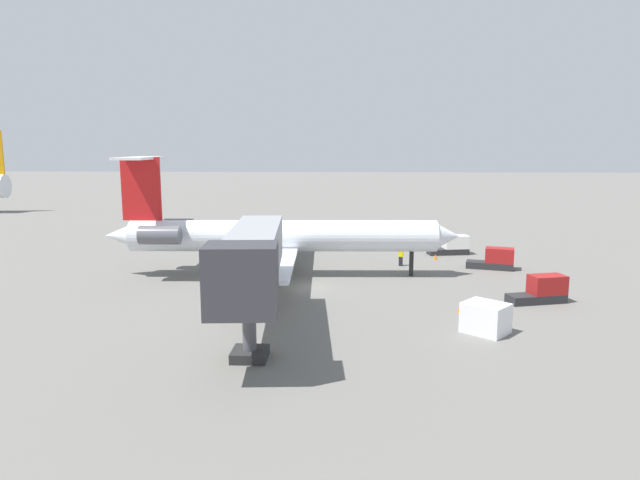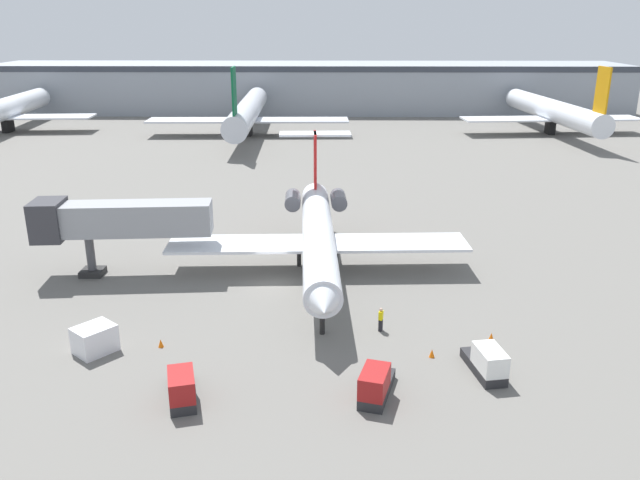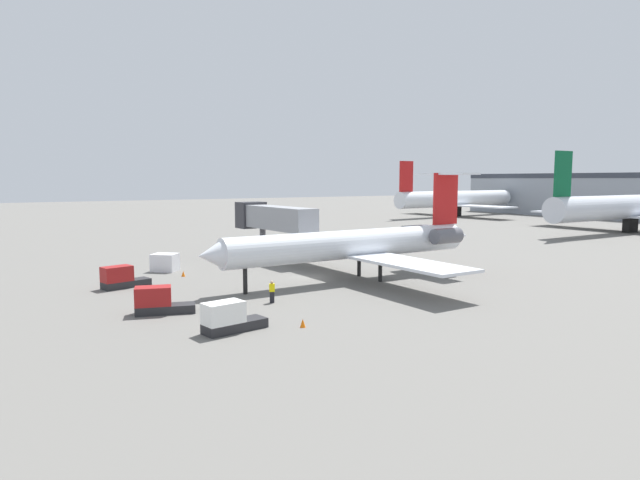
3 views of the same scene
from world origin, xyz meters
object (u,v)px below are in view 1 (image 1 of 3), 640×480
at_px(traffic_cone_near, 460,308).
at_px(traffic_cone_mid, 435,257).
at_px(cargo_container_uld, 486,318).
at_px(ground_crew_marshaller, 401,257).
at_px(baggage_tug_trailing, 452,246).
at_px(regional_jet, 272,235).
at_px(baggage_tug_lead, 542,290).
at_px(jet_bridge, 252,260).
at_px(baggage_tug_spare, 495,260).
at_px(traffic_cone_far, 407,249).

bearing_deg(traffic_cone_near, traffic_cone_mid, -3.60).
relative_size(cargo_container_uld, traffic_cone_mid, 5.55).
height_order(ground_crew_marshaller, baggage_tug_trailing, baggage_tug_trailing).
relative_size(regional_jet, baggage_tug_lead, 6.96).
xyz_separation_m(jet_bridge, baggage_tug_lead, (9.52, -18.57, -3.88)).
bearing_deg(cargo_container_uld, jet_bridge, 102.04).
bearing_deg(jet_bridge, regional_jet, 4.05).
xyz_separation_m(regional_jet, baggage_tug_spare, (3.52, -19.29, -2.60)).
xyz_separation_m(baggage_tug_spare, traffic_cone_mid, (3.87, 4.61, -0.56)).
bearing_deg(traffic_cone_near, regional_jet, 53.76).
distance_m(regional_jet, baggage_tug_spare, 19.78).
xyz_separation_m(traffic_cone_near, traffic_cone_mid, (17.35, -1.09, 0.00)).
distance_m(jet_bridge, baggage_tug_lead, 21.22).
bearing_deg(traffic_cone_mid, jet_bridge, 150.78).
height_order(baggage_tug_trailing, traffic_cone_near, baggage_tug_trailing).
bearing_deg(baggage_tug_lead, cargo_container_uld, 140.77).
distance_m(regional_jet, jet_bridge, 16.83).
height_order(jet_bridge, baggage_tug_spare, jet_bridge).
relative_size(baggage_tug_lead, cargo_container_uld, 1.38).
xyz_separation_m(baggage_tug_lead, cargo_container_uld, (-6.73, 5.50, 0.05)).
relative_size(baggage_tug_trailing, cargo_container_uld, 1.37).
xyz_separation_m(baggage_tug_trailing, traffic_cone_far, (1.36, 4.38, -0.56)).
height_order(ground_crew_marshaller, traffic_cone_far, ground_crew_marshaller).
relative_size(regional_jet, traffic_cone_mid, 53.49).
bearing_deg(traffic_cone_near, baggage_tug_trailing, -8.98).
distance_m(traffic_cone_mid, traffic_cone_far, 4.83).
distance_m(baggage_tug_lead, baggage_tug_trailing, 17.76).
relative_size(regional_jet, cargo_container_uld, 9.63).
relative_size(baggage_tug_trailing, baggage_tug_spare, 0.99).
bearing_deg(baggage_tug_spare, traffic_cone_far, 40.25).
bearing_deg(traffic_cone_near, baggage_tug_spare, -22.94).
relative_size(baggage_tug_spare, cargo_container_uld, 1.38).
bearing_deg(regional_jet, baggage_tug_spare, -79.67).
xyz_separation_m(regional_jet, traffic_cone_near, (-9.96, -13.59, -3.16)).
distance_m(jet_bridge, traffic_cone_near, 14.82).
relative_size(regional_jet, baggage_tug_spare, 6.95).
height_order(baggage_tug_spare, cargo_container_uld, baggage_tug_spare).
height_order(regional_jet, baggage_tug_lead, regional_jet).
xyz_separation_m(jet_bridge, baggage_tug_trailing, (27.03, -15.61, -3.88)).
xyz_separation_m(jet_bridge, traffic_cone_far, (28.39, -11.22, -4.44)).
height_order(ground_crew_marshaller, cargo_container_uld, cargo_container_uld).
relative_size(baggage_tug_lead, traffic_cone_far, 7.68).
height_order(baggage_tug_lead, traffic_cone_far, baggage_tug_lead).
distance_m(jet_bridge, cargo_container_uld, 13.91).
height_order(ground_crew_marshaller, traffic_cone_mid, ground_crew_marshaller).
height_order(baggage_tug_lead, baggage_tug_trailing, same).
height_order(jet_bridge, traffic_cone_mid, jet_bridge).
xyz_separation_m(regional_jet, baggage_tug_lead, (-7.22, -19.75, -2.60)).
height_order(jet_bridge, baggage_tug_trailing, jet_bridge).
relative_size(baggage_tug_lead, baggage_tug_spare, 1.00).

